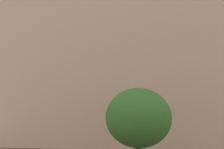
# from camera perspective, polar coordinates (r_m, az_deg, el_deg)

# --- Properties ---
(landmark_building) EXTENTS (24.25, 15.65, 39.65)m
(landmark_building) POSITION_cam_1_polar(r_m,az_deg,el_deg) (30.52, 0.99, 7.65)
(landmark_building) COLOR beige
(landmark_building) RESTS_ON ground_plane
(tree_curb_far) EXTENTS (3.97, 3.97, 5.40)m
(tree_curb_far) POSITION_cam_1_polar(r_m,az_deg,el_deg) (14.57, 6.35, -10.27)
(tree_curb_far) COLOR #4C3823
(tree_curb_far) RESTS_ON ground_plane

